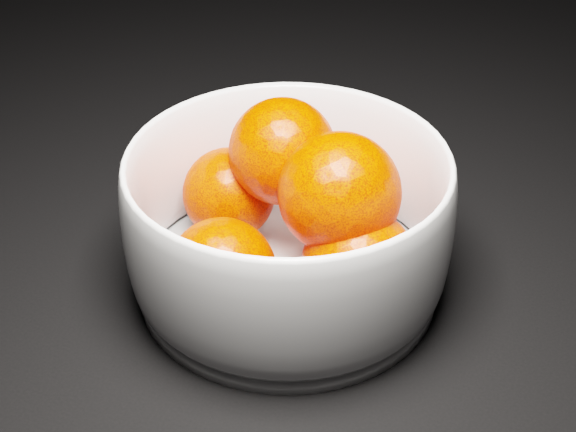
% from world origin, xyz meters
% --- Properties ---
extents(ground, '(3.00, 3.00, 0.00)m').
position_xyz_m(ground, '(0.00, 0.00, 0.00)').
color(ground, black).
rests_on(ground, ground).
extents(bowl, '(0.24, 0.24, 0.11)m').
position_xyz_m(bowl, '(0.25, -0.20, 0.06)').
color(bowl, silver).
rests_on(bowl, ground).
extents(orange_pile, '(0.20, 0.19, 0.13)m').
position_xyz_m(orange_pile, '(0.26, -0.20, 0.07)').
color(orange_pile, red).
rests_on(orange_pile, bowl).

